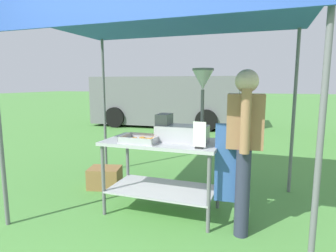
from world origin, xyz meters
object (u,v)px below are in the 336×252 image
(stall_canopy, at_px, (165,22))
(donut_tray, at_px, (141,140))
(donut_fryer, at_px, (185,120))
(supply_crate, at_px, (105,177))
(van_grey, at_px, (166,100))
(donut_cart, at_px, (162,159))
(menu_sign, at_px, (199,137))
(vendor, at_px, (244,143))

(stall_canopy, distance_m, donut_tray, 1.31)
(stall_canopy, relative_size, donut_fryer, 3.89)
(supply_crate, distance_m, van_grey, 6.16)
(donut_cart, bearing_deg, donut_fryer, 4.34)
(supply_crate, bearing_deg, menu_sign, -24.21)
(van_grey, bearing_deg, donut_cart, -70.91)
(stall_canopy, distance_m, supply_crate, 2.28)
(donut_tray, bearing_deg, stall_canopy, 51.79)
(supply_crate, bearing_deg, stall_canopy, -18.36)
(stall_canopy, bearing_deg, vendor, -14.89)
(vendor, bearing_deg, supply_crate, 163.23)
(donut_tray, relative_size, vendor, 0.25)
(stall_canopy, height_order, donut_cart, stall_canopy)
(donut_tray, height_order, van_grey, van_grey)
(vendor, bearing_deg, stall_canopy, 165.11)
(supply_crate, height_order, van_grey, van_grey)
(donut_cart, bearing_deg, vendor, -8.89)
(donut_cart, height_order, donut_fryer, donut_fryer)
(donut_fryer, height_order, supply_crate, donut_fryer)
(donut_tray, height_order, menu_sign, menu_sign)
(donut_cart, relative_size, vendor, 0.80)
(stall_canopy, height_order, van_grey, stall_canopy)
(stall_canopy, relative_size, menu_sign, 11.55)
(stall_canopy, bearing_deg, donut_tray, -128.21)
(donut_tray, height_order, donut_fryer, donut_fryer)
(menu_sign, distance_m, van_grey, 7.21)
(donut_fryer, distance_m, supply_crate, 1.66)
(donut_tray, xyz_separation_m, supply_crate, (-0.85, 0.59, -0.72))
(stall_canopy, relative_size, supply_crate, 6.05)
(menu_sign, bearing_deg, supply_crate, 155.79)
(stall_canopy, bearing_deg, donut_fryer, -16.52)
(stall_canopy, xyz_separation_m, van_grey, (-2.23, 6.34, -1.26))
(donut_cart, xyz_separation_m, supply_crate, (-1.04, 0.44, -0.48))
(menu_sign, xyz_separation_m, vendor, (0.42, 0.10, -0.05))
(stall_canopy, xyz_separation_m, donut_tray, (-0.19, -0.25, -1.28))
(donut_fryer, xyz_separation_m, menu_sign, (0.22, -0.26, -0.13))
(stall_canopy, distance_m, donut_fryer, 1.09)
(donut_cart, xyz_separation_m, menu_sign, (0.48, -0.24, 0.33))
(donut_cart, bearing_deg, van_grey, 109.09)
(supply_crate, xyz_separation_m, van_grey, (-1.19, 6.00, 0.73))
(donut_fryer, relative_size, supply_crate, 1.56)
(donut_tray, height_order, supply_crate, donut_tray)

